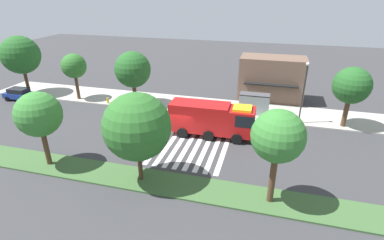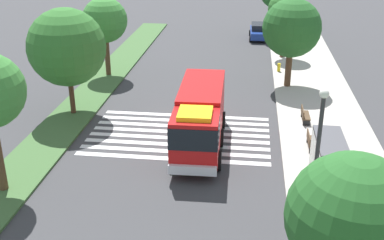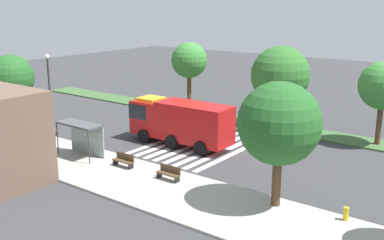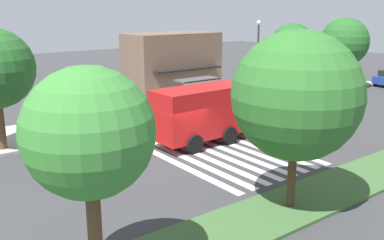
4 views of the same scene
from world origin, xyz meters
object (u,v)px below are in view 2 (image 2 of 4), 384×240
(parked_car_west, at_px, (259,31))
(fire_hydrant, at_px, (279,67))
(bus_stop_shelter, at_px, (323,153))
(bench_west_of_shelter, at_px, (305,115))
(sidewalk_tree_west, at_px, (285,10))
(median_tree_west, at_px, (67,47))
(sidewalk_tree_center, at_px, (292,28))
(fire_truck, at_px, (200,117))
(bench_near_shelter, at_px, (311,141))
(median_tree_far_west, at_px, (105,20))
(sidewalk_tree_east, at_px, (352,219))
(street_lamp, at_px, (316,160))

(parked_car_west, distance_m, fire_hydrant, 12.33)
(bus_stop_shelter, xyz_separation_m, bench_west_of_shelter, (-7.96, -0.04, -1.30))
(bench_west_of_shelter, xyz_separation_m, sidewalk_tree_west, (-15.45, -0.69, 4.02))
(median_tree_west, bearing_deg, sidewalk_tree_west, 136.76)
(sidewalk_tree_center, bearing_deg, bench_west_of_shelter, 5.60)
(sidewalk_tree_west, bearing_deg, fire_truck, -16.17)
(bench_near_shelter, height_order, sidewalk_tree_center, sidewalk_tree_center)
(bench_west_of_shelter, height_order, sidewalk_tree_west, sidewalk_tree_west)
(sidewalk_tree_center, bearing_deg, median_tree_far_west, -94.22)
(sidewalk_tree_east, bearing_deg, median_tree_west, -139.19)
(sidewalk_tree_west, relative_size, sidewalk_tree_center, 0.89)
(street_lamp, bearing_deg, parked_car_west, -177.14)
(bus_stop_shelter, bearing_deg, fire_truck, -118.11)
(parked_car_west, distance_m, sidewalk_tree_center, 16.54)
(median_tree_far_west, bearing_deg, bench_near_shelter, 52.24)
(sidewalk_tree_center, distance_m, median_tree_west, 16.72)
(sidewalk_tree_center, bearing_deg, fire_truck, -26.62)
(fire_truck, distance_m, median_tree_far_west, 15.85)
(sidewalk_tree_west, relative_size, median_tree_far_west, 0.95)
(sidewalk_tree_west, xyz_separation_m, sidewalk_tree_center, (8.40, -0.00, 0.12))
(bus_stop_shelter, bearing_deg, sidewalk_tree_west, -178.22)
(bus_stop_shelter, bearing_deg, median_tree_far_west, -135.79)
(fire_truck, relative_size, bus_stop_shelter, 2.51)
(street_lamp, bearing_deg, bench_near_shelter, 173.19)
(fire_hydrant, bearing_deg, fire_truck, -19.10)
(sidewalk_tree_west, height_order, fire_hydrant, sidewalk_tree_west)
(bench_west_of_shelter, xyz_separation_m, street_lamp, (13.10, -1.09, 3.55))
(street_lamp, relative_size, sidewalk_tree_center, 1.00)
(bench_near_shelter, relative_size, median_tree_far_west, 0.25)
(bus_stop_shelter, bearing_deg, median_tree_west, -115.64)
(sidewalk_tree_center, xyz_separation_m, fire_hydrant, (-3.71, -0.50, -4.25))
(parked_car_west, xyz_separation_m, median_tree_west, (23.41, -12.74, 3.88))
(parked_car_west, height_order, bench_near_shelter, parked_car_west)
(fire_hydrant, bearing_deg, sidewalk_tree_east, 1.00)
(median_tree_west, bearing_deg, sidewalk_tree_east, 40.81)
(bus_stop_shelter, height_order, sidewalk_tree_west, sidewalk_tree_west)
(street_lamp, bearing_deg, sidewalk_tree_center, 178.86)
(bus_stop_shelter, bearing_deg, parked_car_west, -174.59)
(bus_stop_shelter, height_order, median_tree_far_west, median_tree_far_west)
(parked_car_west, height_order, sidewalk_tree_east, sidewalk_tree_east)
(bench_near_shelter, bearing_deg, fire_truck, -85.38)
(median_tree_far_west, bearing_deg, bench_west_of_shelter, 62.47)
(street_lamp, xyz_separation_m, sidewalk_tree_west, (-28.55, 0.40, 0.47))
(sidewalk_tree_east, bearing_deg, street_lamp, -175.09)
(sidewalk_tree_east, bearing_deg, fire_hydrant, -179.00)
(bus_stop_shelter, bearing_deg, street_lamp, -12.39)
(parked_car_west, bearing_deg, bench_west_of_shelter, 5.95)
(bench_near_shelter, relative_size, bench_west_of_shelter, 1.00)
(bench_west_of_shelter, relative_size, median_tree_west, 0.22)
(sidewalk_tree_west, distance_m, sidewalk_tree_east, 33.20)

